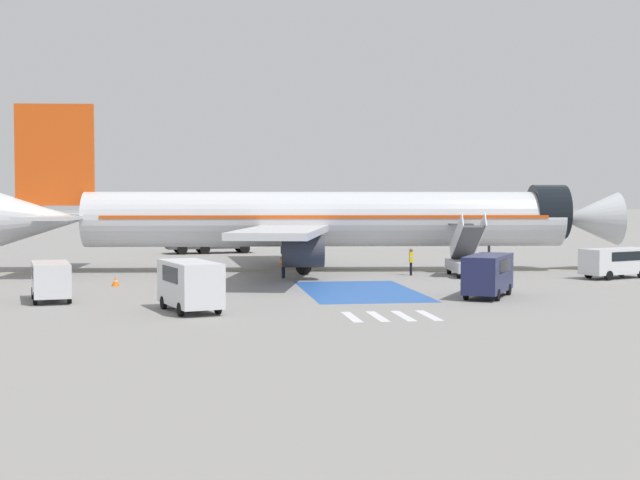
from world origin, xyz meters
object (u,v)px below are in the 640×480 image
Objects in this scene: ground_crew_1 at (411,260)px; traffic_cone_0 at (116,281)px; ground_crew_0 at (283,264)px; service_van_2 at (488,272)px; service_van_0 at (190,282)px; service_van_3 at (51,278)px; fuel_tanker at (211,237)px; airliner at (316,219)px; boarding_stairs_forward at (467,261)px; service_van_1 at (615,260)px.

ground_crew_1 reaches higher than traffic_cone_0.
ground_crew_1 is at bearing 140.80° from ground_crew_0.
service_van_2 reaches higher than ground_crew_1.
service_van_0 is at bearing -136.00° from service_van_2.
fuel_tanker is at bearing -114.58° from service_van_3.
airliner reaches higher than boarding_stairs_forward.
traffic_cone_0 is at bearing 107.40° from ground_crew_1.
ground_crew_1 is (13.32, -26.22, -0.53)m from fuel_tanker.
fuel_tanker reaches higher than service_van_0.
airliner is at bearing 155.93° from boarding_stairs_forward.
ground_crew_1 is at bearing -129.90° from service_van_1.
ground_crew_1 is at bearing -162.63° from service_van_3.
service_van_0 reaches higher than ground_crew_1.
fuel_tanker is 1.68× the size of service_van_2.
traffic_cone_0 is at bearing -21.46° from fuel_tanker.
fuel_tanker is 1.65× the size of service_van_1.
ground_crew_1 is at bearing 13.67° from traffic_cone_0.
service_van_3 is at bearing -99.26° from service_van_1.
airliner is 24.32× the size of ground_crew_1.
traffic_cone_0 is at bearing -111.14° from service_van_1.
service_van_0 is 2.72× the size of ground_crew_1.
fuel_tanker reaches higher than ground_crew_0.
ground_crew_1 is (15.06, 17.54, -0.33)m from service_van_0.
ground_crew_0 is 11.29m from traffic_cone_0.
service_van_3 is 17.40m from ground_crew_0.
ground_crew_1 is (-3.70, 1.07, 0.04)m from boarding_stairs_forward.
airliner is 8.40× the size of boarding_stairs_forward.
fuel_tanker is at bearing 78.50° from traffic_cone_0.
ground_crew_1 is 20.22m from traffic_cone_0.
service_van_3 is at bearing -39.12° from airliner.
service_van_0 is 31.07m from service_van_1.
service_van_1 is at bearing 71.11° from airliner.
service_van_1 is 9.32× the size of traffic_cone_0.
fuel_tanker is at bearing -109.46° from service_van_0.
boarding_stairs_forward is 1.02× the size of service_van_2.
fuel_tanker is 4.74× the size of ground_crew_1.
traffic_cone_0 is (-4.57, 12.77, -1.13)m from service_van_0.
fuel_tanker is at bearing -156.37° from airliner.
fuel_tanker is 1.90× the size of service_van_3.
service_van_0 is at bearing -17.21° from airliner.
boarding_stairs_forward is 24.96m from service_van_0.
ground_crew_1 is (22.27, 12.27, -0.13)m from service_van_3.
airliner is 5.13× the size of fuel_tanker.
fuel_tanker is 27.62m from ground_crew_0.
service_van_0 is (-1.74, -43.77, -0.20)m from fuel_tanker.
boarding_stairs_forward is 0.61× the size of fuel_tanker.
service_van_0 is 13.61m from traffic_cone_0.
service_van_0 is 17.59m from ground_crew_0.
airliner reaches higher than fuel_tanker.
boarding_stairs_forward is at bearing -102.45° from ground_crew_1.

